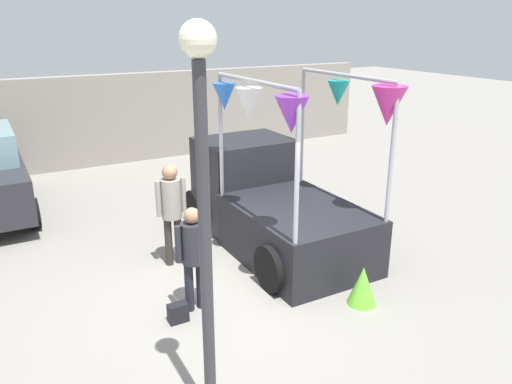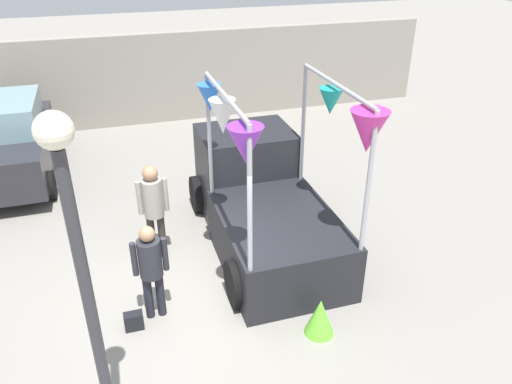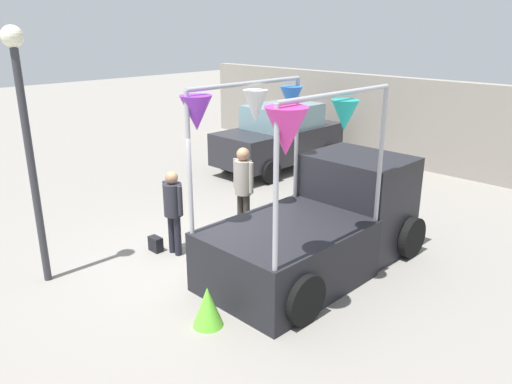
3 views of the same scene
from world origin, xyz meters
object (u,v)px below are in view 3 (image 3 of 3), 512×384
(person_customer, at_px, (173,205))
(handbag, at_px, (156,244))
(vendor_truck, at_px, (325,218))
(parked_car, at_px, (280,137))
(street_lamp, at_px, (25,124))
(folded_kite_bundle_lime, at_px, (208,307))
(person_vendor, at_px, (243,182))

(person_customer, xyz_separation_m, handbag, (-0.35, -0.20, -0.82))
(vendor_truck, xyz_separation_m, parked_car, (-4.75, 4.07, 0.08))
(street_lamp, bearing_deg, folded_kite_bundle_lime, 19.28)
(vendor_truck, xyz_separation_m, person_customer, (-2.20, -1.62, 0.10))
(parked_car, height_order, folded_kite_bundle_lime, parked_car)
(handbag, bearing_deg, folded_kite_bundle_lime, -18.95)
(person_customer, xyz_separation_m, folded_kite_bundle_lime, (2.24, -1.09, -0.66))
(parked_car, bearing_deg, handbag, -69.52)
(handbag, distance_m, folded_kite_bundle_lime, 2.74)
(street_lamp, height_order, folded_kite_bundle_lime, street_lamp)
(person_vendor, bearing_deg, street_lamp, -104.47)
(vendor_truck, relative_size, person_vendor, 2.30)
(person_vendor, bearing_deg, handbag, -108.77)
(parked_car, relative_size, person_customer, 2.51)
(parked_car, relative_size, folded_kite_bundle_lime, 6.67)
(person_customer, distance_m, folded_kite_bundle_lime, 2.58)
(folded_kite_bundle_lime, bearing_deg, person_vendor, 127.30)
(person_vendor, relative_size, folded_kite_bundle_lime, 3.01)
(handbag, xyz_separation_m, folded_kite_bundle_lime, (2.59, -0.89, 0.16))
(parked_car, xyz_separation_m, person_customer, (2.55, -5.69, 0.01))
(folded_kite_bundle_lime, bearing_deg, handbag, 161.05)
(parked_car, relative_size, handbag, 14.29)
(street_lamp, bearing_deg, person_vendor, 75.53)
(vendor_truck, distance_m, street_lamp, 5.06)
(vendor_truck, xyz_separation_m, person_vendor, (-1.96, -0.09, 0.24))
(street_lamp, bearing_deg, handbag, 79.58)
(folded_kite_bundle_lime, bearing_deg, vendor_truck, 90.87)
(handbag, bearing_deg, parked_car, 110.48)
(person_customer, distance_m, handbag, 0.91)
(street_lamp, bearing_deg, parked_car, 103.31)
(person_customer, bearing_deg, vendor_truck, 36.43)
(person_customer, relative_size, folded_kite_bundle_lime, 2.66)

